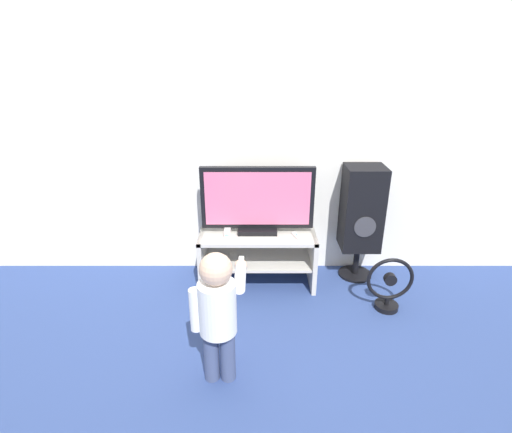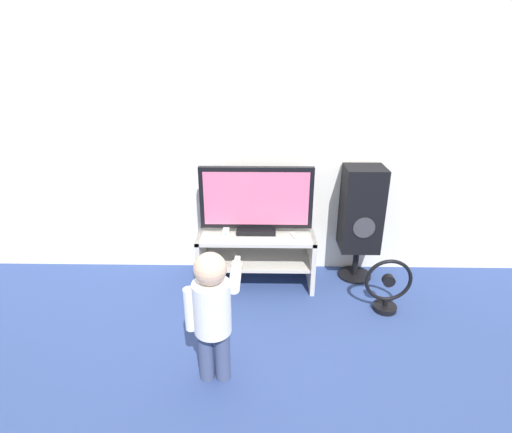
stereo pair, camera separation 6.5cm
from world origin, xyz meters
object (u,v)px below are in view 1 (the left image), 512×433
remote_primary (295,236)px  floor_fan (388,286)px  game_console (226,231)px  child (217,308)px  television (256,201)px  speaker_tower (360,210)px

remote_primary → floor_fan: 0.80m
game_console → floor_fan: bearing=-16.6°
child → television: bearing=78.5°
remote_primary → speaker_tower: 0.61m
game_console → child: (0.02, -1.07, 0.01)m
child → remote_primary: bearing=61.5°
remote_primary → game_console: bearing=172.2°
television → remote_primary: bearing=-20.8°
remote_primary → child: child is taller
remote_primary → speaker_tower: speaker_tower is taller
child → speaker_tower: (1.10, 1.20, 0.12)m
child → speaker_tower: 1.63m
game_console → speaker_tower: bearing=6.6°
game_console → child: size_ratio=0.18×
television → game_console: 0.35m
television → remote_primary: television is taller
game_console → speaker_tower: size_ratio=0.16×
game_console → remote_primary: size_ratio=1.16×
game_console → remote_primary: bearing=-7.8°
television → speaker_tower: 0.88m
television → remote_primary: size_ratio=6.75×
television → remote_primary: (0.31, -0.12, -0.26)m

